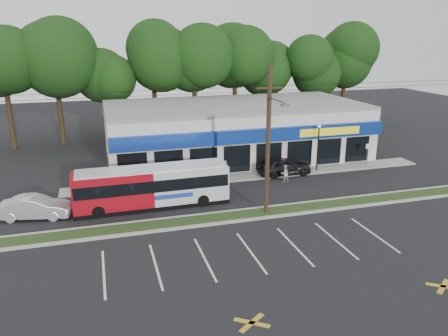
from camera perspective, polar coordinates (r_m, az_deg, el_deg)
name	(u,v)px	position (r m, az deg, el deg)	size (l,w,h in m)	color
ground	(229,224)	(28.69, 0.60, -7.34)	(120.00, 120.00, 0.00)	black
grass_strip	(224,217)	(29.54, 0.04, -6.46)	(40.00, 1.60, 0.12)	#283E19
curb_south	(228,222)	(28.80, 0.52, -7.09)	(40.00, 0.25, 0.14)	#9E9E93
curb_north	(221,212)	(30.29, -0.42, -5.83)	(40.00, 0.25, 0.14)	#9E9E93
sidewalk	(253,175)	(38.13, 3.85, -0.98)	(32.00, 2.20, 0.10)	#9E9E93
strip_mall	(235,130)	(43.93, 1.43, 5.01)	(25.00, 12.55, 5.30)	silver
utility_pole	(266,137)	(28.67, 5.53, 4.01)	(50.00, 2.77, 10.00)	black
lamp_post	(318,142)	(39.66, 12.21, 3.32)	(0.30, 0.30, 4.25)	black
sign_post	(368,151)	(42.32, 18.24, 2.14)	(0.45, 0.10, 2.23)	#59595E
tree_line	(197,65)	(52.39, -3.59, 13.33)	(46.76, 6.76, 11.83)	black
metrobus	(152,186)	(31.41, -9.38, -2.32)	(10.92, 2.45, 2.93)	#9D0C17
car_dark	(284,166)	(38.45, 7.90, 0.21)	(1.88, 4.67, 1.59)	black
car_silver	(35,207)	(31.95, -23.46, -4.73)	(1.62, 4.65, 1.53)	#B2B3BA
pedestrian_a	(224,172)	(35.90, 0.01, -0.52)	(0.72, 0.47, 1.98)	silver
pedestrian_b	(285,174)	(36.68, 7.95, -0.72)	(0.72, 0.56, 1.48)	beige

